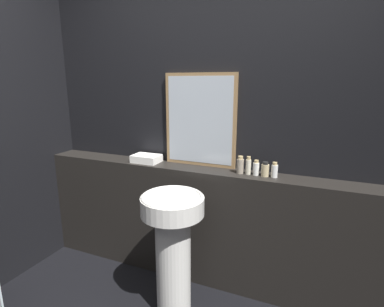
% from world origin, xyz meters
% --- Properties ---
extents(wall_back, '(8.00, 0.06, 2.50)m').
position_xyz_m(wall_back, '(0.00, 1.54, 1.25)').
color(wall_back, black).
rests_on(wall_back, ground_plane).
extents(vanity_counter, '(2.80, 0.23, 0.95)m').
position_xyz_m(vanity_counter, '(0.00, 1.40, 0.48)').
color(vanity_counter, black).
rests_on(vanity_counter, ground_plane).
extents(pedestal_sink, '(0.42, 0.42, 0.89)m').
position_xyz_m(pedestal_sink, '(-0.00, 0.95, 0.54)').
color(pedestal_sink, silver).
rests_on(pedestal_sink, ground_plane).
extents(mirror, '(0.59, 0.03, 0.73)m').
position_xyz_m(mirror, '(-0.02, 1.49, 1.32)').
color(mirror, '#937047').
rests_on(mirror, vanity_counter).
extents(towel_stack, '(0.23, 0.16, 0.06)m').
position_xyz_m(towel_stack, '(-0.47, 1.40, 0.98)').
color(towel_stack, white).
rests_on(towel_stack, vanity_counter).
extents(shampoo_bottle, '(0.05, 0.05, 0.13)m').
position_xyz_m(shampoo_bottle, '(0.34, 1.40, 1.01)').
color(shampoo_bottle, gray).
rests_on(shampoo_bottle, vanity_counter).
extents(conditioner_bottle, '(0.04, 0.04, 0.13)m').
position_xyz_m(conditioner_bottle, '(0.40, 1.40, 1.01)').
color(conditioner_bottle, beige).
rests_on(conditioner_bottle, vanity_counter).
extents(lotion_bottle, '(0.04, 0.04, 0.11)m').
position_xyz_m(lotion_bottle, '(0.45, 1.40, 1.00)').
color(lotion_bottle, white).
rests_on(lotion_bottle, vanity_counter).
extents(body_wash_bottle, '(0.05, 0.05, 0.11)m').
position_xyz_m(body_wash_bottle, '(0.52, 1.40, 1.00)').
color(body_wash_bottle, '#C6B284').
rests_on(body_wash_bottle, vanity_counter).
extents(hand_soap_bottle, '(0.04, 0.04, 0.11)m').
position_xyz_m(hand_soap_bottle, '(0.59, 1.40, 1.00)').
color(hand_soap_bottle, white).
rests_on(hand_soap_bottle, vanity_counter).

